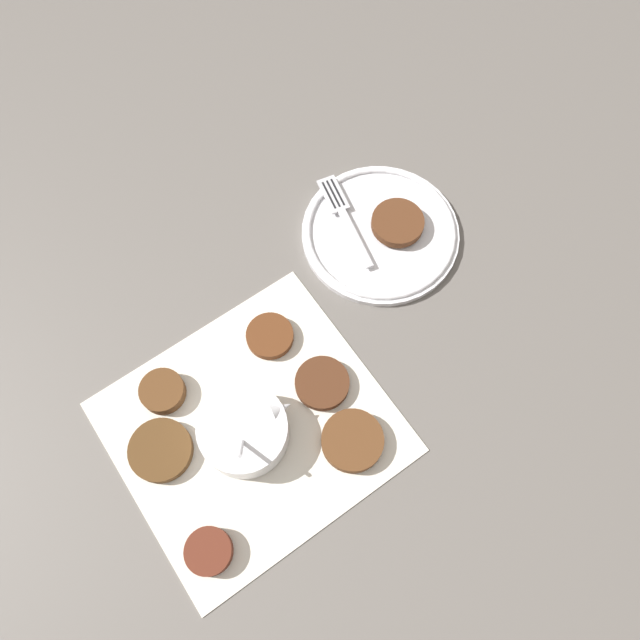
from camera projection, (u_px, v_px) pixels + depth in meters
The scene contains 12 objects.
ground_plane at pixel (263, 427), 0.83m from camera, with size 4.00×4.00×0.00m, color #605B56.
napkin at pixel (252, 427), 0.82m from camera, with size 0.38×0.36×0.00m.
sauce_bowl at pixel (244, 429), 0.80m from camera, with size 0.13×0.12×0.09m.
fritter_0 at pixel (270, 336), 0.86m from camera, with size 0.07×0.07×0.01m.
fritter_1 at pixel (352, 441), 0.81m from camera, with size 0.08×0.08×0.02m.
fritter_2 at pixel (322, 383), 0.84m from camera, with size 0.07×0.07×0.01m.
fritter_3 at pixel (161, 450), 0.80m from camera, with size 0.08×0.08×0.02m.
fritter_4 at pixel (209, 551), 0.76m from camera, with size 0.06×0.06×0.02m.
fritter_5 at pixel (163, 391), 0.83m from camera, with size 0.06×0.06×0.02m.
serving_plate at pixel (380, 233), 0.93m from camera, with size 0.23×0.23×0.02m.
fritter_on_plate at pixel (398, 223), 0.92m from camera, with size 0.08×0.08×0.01m.
fork at pixel (342, 211), 0.93m from camera, with size 0.03×0.17×0.00m.
Camera 1 is at (-0.01, -0.19, 0.82)m, focal length 35.00 mm.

